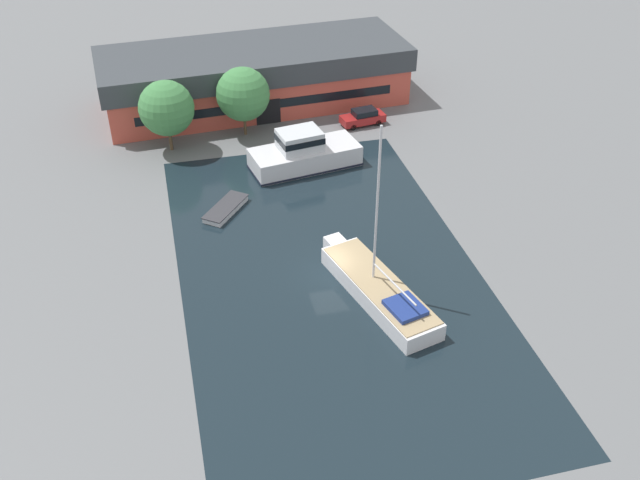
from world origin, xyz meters
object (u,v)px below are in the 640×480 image
object	(u,v)px
motor_cruiser	(304,154)
small_dinghy	(226,209)
warehouse_building	(255,75)
sailboat_moored	(378,289)
quay_tree_by_water	(166,108)
parked_car	(363,117)
quay_tree_near_building	(243,94)

from	to	relation	value
motor_cruiser	small_dinghy	bearing A→B (deg)	117.00
warehouse_building	sailboat_moored	distance (m)	33.23
quay_tree_by_water	warehouse_building	bearing A→B (deg)	42.52
quay_tree_by_water	parked_car	distance (m)	18.71
parked_car	small_dinghy	bearing A→B (deg)	120.91
quay_tree_by_water	parked_car	world-z (taller)	quay_tree_by_water
quay_tree_by_water	small_dinghy	distance (m)	12.65
quay_tree_near_building	motor_cruiser	size ratio (longest dim) A/B	0.65
quay_tree_near_building	sailboat_moored	bearing A→B (deg)	-79.41
small_dinghy	warehouse_building	bearing A→B (deg)	111.82
parked_car	motor_cruiser	world-z (taller)	motor_cruiser
motor_cruiser	small_dinghy	size ratio (longest dim) A/B	2.14
quay_tree_near_building	quay_tree_by_water	size ratio (longest dim) A/B	1.00
warehouse_building	sailboat_moored	xyz separation A→B (m)	(2.67, -33.05, -2.18)
quay_tree_by_water	motor_cruiser	size ratio (longest dim) A/B	0.65
warehouse_building	small_dinghy	xyz separation A→B (m)	(-5.80, -20.01, -2.65)
warehouse_building	sailboat_moored	bearing A→B (deg)	-89.33
quay_tree_by_water	parked_car	size ratio (longest dim) A/B	1.46
motor_cruiser	parked_car	bearing A→B (deg)	-57.06
quay_tree_near_building	parked_car	world-z (taller)	quay_tree_near_building
quay_tree_by_water	sailboat_moored	xyz separation A→B (m)	(11.88, -24.61, -3.34)
sailboat_moored	quay_tree_near_building	bearing A→B (deg)	85.78
warehouse_building	parked_car	world-z (taller)	warehouse_building
parked_car	motor_cruiser	distance (m)	10.01
quay_tree_by_water	sailboat_moored	bearing A→B (deg)	-64.23
parked_car	sailboat_moored	bearing A→B (deg)	156.98
small_dinghy	motor_cruiser	bearing A→B (deg)	74.45
small_dinghy	sailboat_moored	bearing A→B (deg)	-19.02
sailboat_moored	motor_cruiser	distance (m)	18.69
parked_car	small_dinghy	world-z (taller)	parked_car
small_dinghy	quay_tree_by_water	bearing A→B (deg)	144.39
quay_tree_by_water	motor_cruiser	xyz separation A→B (m)	(11.02, -5.95, -2.80)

